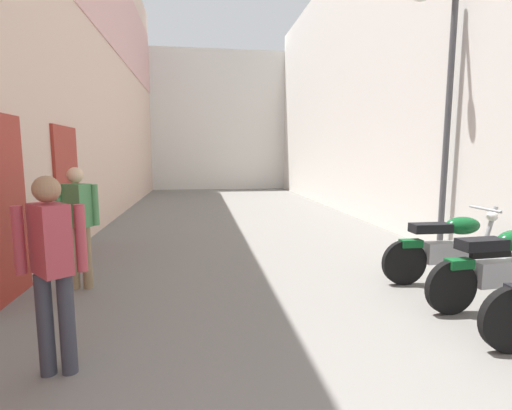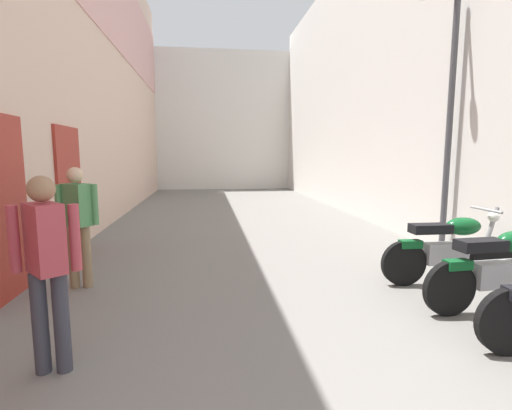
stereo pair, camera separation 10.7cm
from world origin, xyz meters
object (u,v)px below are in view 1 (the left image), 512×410
(street_lamp, at_px, (443,105))
(motorcycle_fifth, at_px, (502,266))
(pedestrian_mid_alley, at_px, (52,261))
(pedestrian_further_down, at_px, (78,219))
(motorcycle_sixth, at_px, (449,246))

(street_lamp, bearing_deg, motorcycle_fifth, -107.11)
(pedestrian_mid_alley, relative_size, pedestrian_further_down, 1.00)
(pedestrian_mid_alley, bearing_deg, street_lamp, 29.32)
(pedestrian_mid_alley, xyz_separation_m, pedestrian_further_down, (-0.41, 2.02, 0.00))
(motorcycle_fifth, distance_m, motorcycle_sixth, 0.90)
(motorcycle_sixth, bearing_deg, street_lamp, 62.82)
(motorcycle_sixth, bearing_deg, pedestrian_further_down, 174.27)
(pedestrian_mid_alley, bearing_deg, motorcycle_sixth, 19.03)
(pedestrian_further_down, relative_size, street_lamp, 0.37)
(pedestrian_mid_alley, height_order, pedestrian_further_down, same)
(pedestrian_further_down, bearing_deg, street_lamp, 8.86)
(motorcycle_fifth, xyz_separation_m, pedestrian_mid_alley, (-4.44, -0.63, 0.42))
(pedestrian_further_down, bearing_deg, motorcycle_fifth, -15.99)
(street_lamp, bearing_deg, pedestrian_further_down, -171.14)
(pedestrian_further_down, distance_m, street_lamp, 5.83)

